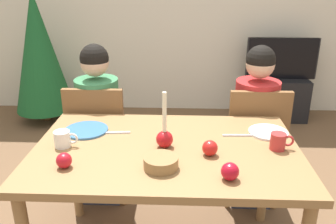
{
  "coord_description": "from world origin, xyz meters",
  "views": [
    {
      "loc": [
        0.08,
        -1.68,
        1.61
      ],
      "look_at": [
        0.0,
        0.2,
        0.87
      ],
      "focal_mm": 38.07,
      "sensor_mm": 36.0,
      "label": 1
    }
  ],
  "objects_px": {
    "person_right_child": "(254,130)",
    "chair_left": "(99,137)",
    "bowl_walnuts": "(161,163)",
    "apple_by_left_plate": "(230,171)",
    "christmas_tree": "(39,52)",
    "plate_right": "(268,132)",
    "mug_right": "(279,141)",
    "tv_stand": "(277,98)",
    "chair_right": "(254,139)",
    "plate_left": "(86,130)",
    "dining_table": "(166,161)",
    "apple_by_right_mug": "(210,148)",
    "candle_centerpiece": "(165,136)",
    "mug_left": "(63,139)",
    "person_left_child": "(100,127)",
    "tv": "(282,58)",
    "apple_near_candle": "(64,160)"
  },
  "relations": [
    {
      "from": "mug_right",
      "to": "person_right_child",
      "type": "bearing_deg",
      "value": 89.18
    },
    {
      "from": "tv_stand",
      "to": "mug_left",
      "type": "distance_m",
      "value": 2.95
    },
    {
      "from": "plate_left",
      "to": "mug_right",
      "type": "bearing_deg",
      "value": -9.86
    },
    {
      "from": "christmas_tree",
      "to": "apple_by_left_plate",
      "type": "relative_size",
      "value": 19.0
    },
    {
      "from": "candle_centerpiece",
      "to": "bowl_walnuts",
      "type": "relative_size",
      "value": 1.85
    },
    {
      "from": "chair_left",
      "to": "mug_right",
      "type": "xyz_separation_m",
      "value": [
        1.09,
        -0.61,
        0.28
      ]
    },
    {
      "from": "bowl_walnuts",
      "to": "tv",
      "type": "bearing_deg",
      "value": 64.38
    },
    {
      "from": "mug_left",
      "to": "chair_right",
      "type": "bearing_deg",
      "value": 28.78
    },
    {
      "from": "tv",
      "to": "mug_left",
      "type": "distance_m",
      "value": 2.9
    },
    {
      "from": "person_right_child",
      "to": "mug_left",
      "type": "xyz_separation_m",
      "value": [
        -1.14,
        -0.66,
        0.22
      ]
    },
    {
      "from": "candle_centerpiece",
      "to": "bowl_walnuts",
      "type": "distance_m",
      "value": 0.22
    },
    {
      "from": "candle_centerpiece",
      "to": "plate_right",
      "type": "relative_size",
      "value": 1.37
    },
    {
      "from": "apple_by_left_plate",
      "to": "apple_by_right_mug",
      "type": "xyz_separation_m",
      "value": [
        -0.07,
        0.22,
        -0.0
      ]
    },
    {
      "from": "plate_left",
      "to": "apple_by_left_plate",
      "type": "distance_m",
      "value": 0.91
    },
    {
      "from": "dining_table",
      "to": "person_right_child",
      "type": "height_order",
      "value": "person_right_child"
    },
    {
      "from": "christmas_tree",
      "to": "candle_centerpiece",
      "type": "relative_size",
      "value": 5.07
    },
    {
      "from": "christmas_tree",
      "to": "plate_right",
      "type": "bearing_deg",
      "value": -42.76
    },
    {
      "from": "dining_table",
      "to": "mug_right",
      "type": "xyz_separation_m",
      "value": [
        0.58,
        -0.0,
        0.13
      ]
    },
    {
      "from": "christmas_tree",
      "to": "dining_table",
      "type": "bearing_deg",
      "value": -54.76
    },
    {
      "from": "chair_right",
      "to": "bowl_walnuts",
      "type": "relative_size",
      "value": 5.47
    },
    {
      "from": "apple_near_candle",
      "to": "person_left_child",
      "type": "bearing_deg",
      "value": 92.71
    },
    {
      "from": "christmas_tree",
      "to": "apple_by_right_mug",
      "type": "height_order",
      "value": "christmas_tree"
    },
    {
      "from": "person_right_child",
      "to": "plate_right",
      "type": "height_order",
      "value": "person_right_child"
    },
    {
      "from": "tv",
      "to": "apple_by_right_mug",
      "type": "distance_m",
      "value": 2.57
    },
    {
      "from": "person_right_child",
      "to": "chair_left",
      "type": "bearing_deg",
      "value": -178.32
    },
    {
      "from": "chair_left",
      "to": "tv_stand",
      "type": "distance_m",
      "value": 2.42
    },
    {
      "from": "dining_table",
      "to": "tv",
      "type": "distance_m",
      "value": 2.59
    },
    {
      "from": "candle_centerpiece",
      "to": "mug_left",
      "type": "height_order",
      "value": "candle_centerpiece"
    },
    {
      "from": "plate_right",
      "to": "mug_right",
      "type": "xyz_separation_m",
      "value": [
        0.01,
        -0.2,
        0.04
      ]
    },
    {
      "from": "tv",
      "to": "bowl_walnuts",
      "type": "height_order",
      "value": "tv"
    },
    {
      "from": "mug_left",
      "to": "chair_left",
      "type": "bearing_deg",
      "value": 87.02
    },
    {
      "from": "dining_table",
      "to": "mug_left",
      "type": "distance_m",
      "value": 0.56
    },
    {
      "from": "christmas_tree",
      "to": "plate_left",
      "type": "height_order",
      "value": "christmas_tree"
    },
    {
      "from": "plate_right",
      "to": "mug_right",
      "type": "height_order",
      "value": "mug_right"
    },
    {
      "from": "chair_left",
      "to": "plate_left",
      "type": "height_order",
      "value": "chair_left"
    },
    {
      "from": "chair_right",
      "to": "apple_by_right_mug",
      "type": "bearing_deg",
      "value": -118.22
    },
    {
      "from": "chair_right",
      "to": "apple_by_left_plate",
      "type": "relative_size",
      "value": 11.06
    },
    {
      "from": "tv_stand",
      "to": "plate_right",
      "type": "xyz_separation_m",
      "value": [
        -0.62,
        -2.1,
        0.52
      ]
    },
    {
      "from": "person_left_child",
      "to": "bowl_walnuts",
      "type": "bearing_deg",
      "value": -59.92
    },
    {
      "from": "bowl_walnuts",
      "to": "apple_by_left_plate",
      "type": "distance_m",
      "value": 0.32
    },
    {
      "from": "person_left_child",
      "to": "christmas_tree",
      "type": "bearing_deg",
      "value": 123.65
    },
    {
      "from": "apple_near_candle",
      "to": "dining_table",
      "type": "bearing_deg",
      "value": 26.22
    },
    {
      "from": "chair_left",
      "to": "christmas_tree",
      "type": "height_order",
      "value": "christmas_tree"
    },
    {
      "from": "dining_table",
      "to": "apple_by_right_mug",
      "type": "relative_size",
      "value": 17.65
    },
    {
      "from": "chair_right",
      "to": "person_left_child",
      "type": "height_order",
      "value": "person_left_child"
    },
    {
      "from": "tv_stand",
      "to": "plate_left",
      "type": "xyz_separation_m",
      "value": [
        -1.67,
        -2.12,
        0.52
      ]
    },
    {
      "from": "chair_right",
      "to": "person_right_child",
      "type": "height_order",
      "value": "person_right_child"
    },
    {
      "from": "christmas_tree",
      "to": "mug_right",
      "type": "height_order",
      "value": "christmas_tree"
    },
    {
      "from": "plate_right",
      "to": "mug_right",
      "type": "bearing_deg",
      "value": -88.16
    },
    {
      "from": "person_right_child",
      "to": "apple_by_left_plate",
      "type": "bearing_deg",
      "value": -107.4
    }
  ]
}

